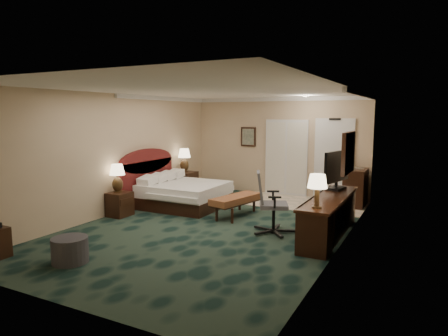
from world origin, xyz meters
The scene contains 25 objects.
floor centered at (0.00, 0.00, 0.00)m, with size 5.00×7.50×0.00m, color black.
ceiling centered at (0.00, 0.00, 2.70)m, with size 5.00×7.50×0.00m, color white.
wall_back centered at (0.00, 3.75, 1.35)m, with size 5.00×0.00×2.70m, color tan.
wall_front centered at (0.00, -3.75, 1.35)m, with size 5.00×0.00×2.70m, color tan.
wall_left centered at (-2.50, 0.00, 1.35)m, with size 0.00×7.50×2.70m, color tan.
wall_right centered at (2.50, 0.00, 1.35)m, with size 0.00×7.50×2.70m, color tan.
crown_molding centered at (0.00, 0.00, 2.65)m, with size 5.00×7.50×0.10m, color silver, non-canonical shape.
tile_patch centered at (0.90, 2.90, 0.01)m, with size 3.20×1.70×0.01m, color beige.
headboard centered at (-2.44, 1.00, 0.70)m, with size 0.12×2.00×1.40m, color #4A141C, non-canonical shape.
entry_door centered at (1.55, 3.72, 1.05)m, with size 1.02×0.06×2.18m, color silver.
closet_doors centered at (0.25, 3.71, 1.05)m, with size 1.20×0.06×2.10m, color silver.
wall_art centered at (-0.90, 3.71, 1.60)m, with size 0.45×0.06×0.55m, color #3E5A4D.
wall_mirror centered at (2.46, 0.60, 1.55)m, with size 0.05×0.95×0.75m, color white.
bed centered at (-1.48, 1.22, 0.29)m, with size 1.84×1.70×0.58m, color white.
nightstand_near centered at (-2.27, -0.21, 0.27)m, with size 0.43×0.49×0.53m, color black.
nightstand_far centered at (-2.22, 2.37, 0.33)m, with size 0.53×0.60×0.66m, color black.
lamp_near centered at (-2.30, -0.22, 0.84)m, with size 0.33×0.33×0.62m, color #311F12, non-canonical shape.
lamp_far centered at (-2.24, 2.39, 0.98)m, with size 0.34×0.34×0.64m, color #311F12, non-canonical shape.
bed_bench centered at (0.04, 0.96, 0.23)m, with size 0.47×1.35×0.46m, color brown.
ottoman centered at (-1.00, -2.72, 0.19)m, with size 0.54×0.54×0.39m, color #2C2C32.
desk centered at (2.20, 0.41, 0.38)m, with size 0.56×2.60×0.75m, color black.
tv centered at (2.15, 1.15, 1.14)m, with size 0.08×1.00×0.78m, color black.
desk_lamp centered at (2.21, -0.60, 1.03)m, with size 0.32×0.32×0.56m, color #311F12, non-canonical shape.
desk_chair centered at (1.21, 0.14, 0.59)m, with size 0.69×0.64×1.18m, color #51505A, non-canonical shape.
minibar centered at (2.21, 3.20, 0.46)m, with size 0.48×0.87×0.92m, color black.
Camera 1 is at (3.76, -6.83, 2.24)m, focal length 32.00 mm.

